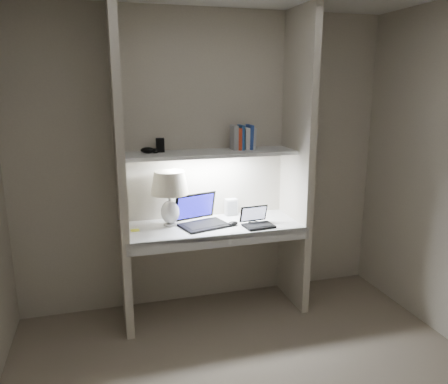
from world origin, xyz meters
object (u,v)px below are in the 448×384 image
object	(u,v)px
laptop_main	(201,218)
laptop_netbook	(257,221)
table_lamp	(170,189)
book_row	(243,138)
speaker	(231,207)

from	to	relation	value
laptop_main	laptop_netbook	xyz separation A→B (m)	(0.43, -0.16, -0.02)
table_lamp	book_row	distance (m)	0.75
laptop_main	book_row	xyz separation A→B (m)	(0.39, 0.11, 0.64)
speaker	laptop_main	bearing A→B (deg)	-154.75
laptop_main	laptop_netbook	size ratio (longest dim) A/B	1.73
speaker	table_lamp	bearing A→B (deg)	-171.43
laptop_netbook	speaker	xyz separation A→B (m)	(-0.11, 0.35, 0.04)
table_lamp	speaker	xyz separation A→B (m)	(0.56, 0.15, -0.23)
laptop_netbook	book_row	xyz separation A→B (m)	(-0.04, 0.27, 0.65)
laptop_netbook	speaker	size ratio (longest dim) A/B	1.74
speaker	book_row	size ratio (longest dim) A/B	0.72
table_lamp	book_row	bearing A→B (deg)	5.84
table_lamp	laptop_main	size ratio (longest dim) A/B	1.02
laptop_netbook	laptop_main	bearing A→B (deg)	154.75
speaker	laptop_netbook	bearing A→B (deg)	-77.86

